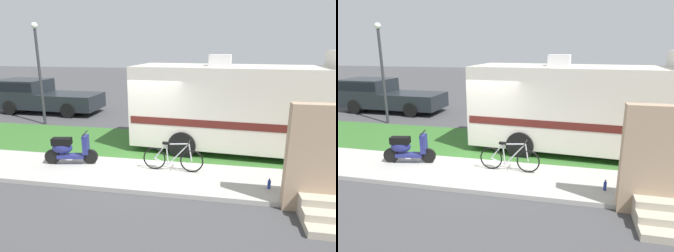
% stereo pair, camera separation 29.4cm
% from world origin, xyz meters
% --- Properties ---
extents(ground_plane, '(80.00, 80.00, 0.00)m').
position_xyz_m(ground_plane, '(0.00, 0.00, 0.00)').
color(ground_plane, '#424244').
extents(sidewalk, '(24.00, 2.00, 0.12)m').
position_xyz_m(sidewalk, '(0.00, -1.20, 0.06)').
color(sidewalk, '#ADAAA3').
rests_on(sidewalk, ground).
extents(grass_strip, '(24.00, 3.40, 0.08)m').
position_xyz_m(grass_strip, '(0.00, 1.50, 0.04)').
color(grass_strip, '#336628').
rests_on(grass_strip, ground).
extents(motorhome_rv, '(8.14, 3.00, 3.40)m').
position_xyz_m(motorhome_rv, '(3.70, 1.44, 1.61)').
color(motorhome_rv, silver).
rests_on(motorhome_rv, ground).
extents(scooter, '(1.56, 0.58, 0.97)m').
position_xyz_m(scooter, '(-1.90, -0.91, 0.58)').
color(scooter, black).
rests_on(scooter, ground).
extents(bicycle, '(1.72, 0.52, 0.88)m').
position_xyz_m(bicycle, '(1.22, -0.87, 0.49)').
color(bicycle, black).
rests_on(bicycle, ground).
extents(pickup_truck_near, '(5.65, 2.33, 1.77)m').
position_xyz_m(pickup_truck_near, '(-7.30, 6.00, 0.95)').
color(pickup_truck_near, '#1E2328').
rests_on(pickup_truck_near, ground).
extents(porch_steps, '(2.00, 1.26, 2.40)m').
position_xyz_m(porch_steps, '(4.91, -2.29, 0.97)').
color(porch_steps, '#B2A893').
rests_on(porch_steps, ground).
extents(bottle_green, '(0.08, 0.08, 0.26)m').
position_xyz_m(bottle_green, '(3.74, -1.52, 0.23)').
color(bottle_green, navy).
rests_on(bottle_green, ground).
extents(street_lamp_post, '(0.28, 0.28, 4.52)m').
position_xyz_m(street_lamp_post, '(-5.59, 3.60, 2.72)').
color(street_lamp_post, '#333338').
rests_on(street_lamp_post, ground).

